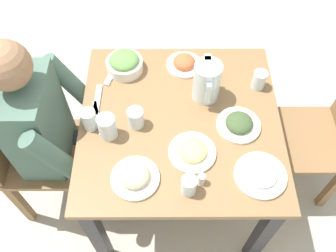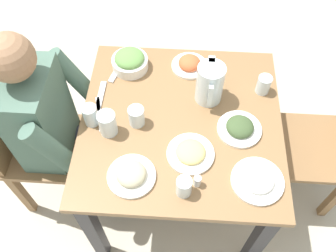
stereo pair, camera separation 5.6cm
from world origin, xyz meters
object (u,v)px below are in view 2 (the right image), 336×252
at_px(water_glass_far_left, 136,116).
at_px(chair_far, 331,142).
at_px(plate_beans, 131,175).
at_px(diner_near, 63,126).
at_px(salad_bowl, 130,61).
at_px(water_glass_center, 184,187).
at_px(plate_dolmas, 240,128).
at_px(dining_table, 180,137).
at_px(water_pitcher, 210,84).
at_px(water_glass_by_pitcher, 91,115).
at_px(water_glass_near_right, 108,124).
at_px(water_glass_near_left, 264,85).
at_px(plate_fries, 191,153).
at_px(chair_near, 30,140).
at_px(salt_shaker, 197,181).
at_px(plate_yoghurt, 258,180).
at_px(plate_rice_curry, 189,64).

bearing_deg(water_glass_far_left, chair_far, 96.67).
bearing_deg(plate_beans, diner_near, -128.55).
distance_m(salad_bowl, water_glass_center, 0.69).
bearing_deg(plate_dolmas, dining_table, -97.82).
height_order(water_pitcher, water_glass_center, water_pitcher).
bearing_deg(salad_bowl, water_glass_by_pitcher, -20.81).
relative_size(diner_near, water_glass_near_right, 10.30).
bearing_deg(water_glass_near_left, water_glass_by_pitcher, -73.45).
xyz_separation_m(water_glass_near_left, water_glass_by_pitcher, (0.22, -0.74, 0.01)).
xyz_separation_m(dining_table, water_glass_near_left, (-0.19, 0.36, 0.17)).
bearing_deg(water_glass_near_left, water_glass_center, -33.03).
relative_size(plate_fries, water_glass_center, 2.18).
bearing_deg(water_glass_near_left, chair_far, 75.31).
bearing_deg(water_glass_near_left, plate_beans, -49.06).
distance_m(chair_near, plate_beans, 0.69).
height_order(plate_beans, salt_shaker, plate_beans).
height_order(chair_far, plate_yoghurt, chair_far).
xyz_separation_m(dining_table, water_pitcher, (-0.13, 0.11, 0.23)).
distance_m(chair_far, water_glass_far_left, 0.99).
bearing_deg(dining_table, plate_yoghurt, 48.50).
bearing_deg(chair_near, water_pitcher, 98.35).
distance_m(dining_table, water_glass_near_right, 0.36).
xyz_separation_m(plate_beans, salt_shaker, (0.01, 0.25, 0.01)).
xyz_separation_m(water_glass_near_right, salt_shaker, (0.22, 0.37, -0.03)).
bearing_deg(water_glass_near_left, salad_bowl, -99.84).
bearing_deg(plate_dolmas, water_pitcher, -141.88).
height_order(plate_rice_curry, water_glass_center, water_glass_center).
xyz_separation_m(plate_beans, plate_fries, (-0.11, 0.23, -0.00)).
height_order(water_pitcher, water_glass_near_right, water_pitcher).
bearing_deg(plate_yoghurt, chair_far, 129.02).
bearing_deg(chair_far, water_glass_near_right, -81.24).
distance_m(diner_near, water_glass_by_pitcher, 0.23).
height_order(plate_fries, water_glass_center, water_glass_center).
distance_m(plate_rice_curry, water_glass_near_right, 0.51).
xyz_separation_m(dining_table, water_glass_by_pitcher, (0.03, -0.38, 0.18)).
relative_size(chair_far, water_pitcher, 4.59).
distance_m(dining_table, salt_shaker, 0.34).
height_order(chair_far, water_pitcher, water_pitcher).
relative_size(plate_beans, salt_shaker, 3.54).
relative_size(plate_beans, plate_fries, 0.98).
bearing_deg(water_glass_by_pitcher, salt_shaker, 59.76).
height_order(plate_yoghurt, plate_rice_curry, plate_rice_curry).
bearing_deg(plate_rice_curry, water_glass_near_left, 69.11).
bearing_deg(salt_shaker, chair_far, 119.62).
distance_m(plate_dolmas, water_glass_far_left, 0.44).
relative_size(dining_table, water_glass_by_pitcher, 8.81).
distance_m(salad_bowl, water_glass_near_left, 0.63).
bearing_deg(water_glass_near_left, water_glass_far_left, -68.98).
bearing_deg(plate_beans, chair_far, 111.64).
height_order(dining_table, chair_far, chair_far).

